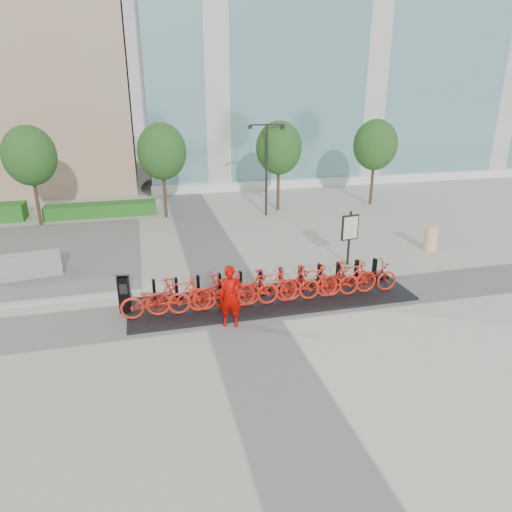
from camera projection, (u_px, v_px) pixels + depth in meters
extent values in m
plane|color=#B9B9AA|center=(238.00, 308.00, 14.91)|extent=(120.00, 120.00, 0.00)
cube|color=#578A9C|center=(335.00, 21.00, 37.63)|extent=(32.00, 16.00, 24.00)
cube|color=#2A6B1B|center=(102.00, 210.00, 25.63)|extent=(6.00, 1.20, 0.70)
cylinder|color=#2F1E18|center=(37.00, 197.00, 23.45)|extent=(0.18, 0.18, 3.00)
ellipsoid|color=#1A4C18|center=(30.00, 156.00, 22.73)|extent=(2.60, 2.60, 2.99)
cylinder|color=#2F1E18|center=(165.00, 191.00, 24.95)|extent=(0.18, 0.18, 3.00)
ellipsoid|color=#1A4C18|center=(162.00, 152.00, 24.23)|extent=(2.60, 2.60, 2.99)
cylinder|color=#2F1E18|center=(278.00, 185.00, 26.46)|extent=(0.18, 0.18, 3.00)
ellipsoid|color=#1A4C18|center=(279.00, 148.00, 25.73)|extent=(2.60, 2.60, 2.99)
cylinder|color=#2F1E18|center=(372.00, 180.00, 27.84)|extent=(0.18, 0.18, 3.00)
ellipsoid|color=#1A4C18|center=(375.00, 145.00, 27.12)|extent=(2.60, 2.60, 2.99)
cylinder|color=black|center=(266.00, 171.00, 24.97)|extent=(0.12, 0.12, 5.00)
cube|color=black|center=(258.00, 125.00, 24.02)|extent=(0.90, 0.08, 0.08)
cube|color=black|center=(275.00, 125.00, 24.23)|extent=(0.90, 0.08, 0.08)
cylinder|color=black|center=(250.00, 127.00, 23.95)|extent=(0.20, 0.20, 0.18)
cylinder|color=black|center=(283.00, 126.00, 24.36)|extent=(0.20, 0.20, 0.18)
cube|color=black|center=(273.00, 299.00, 15.47)|extent=(9.60, 2.40, 0.08)
imported|color=red|center=(155.00, 300.00, 14.04)|extent=(2.13, 0.74, 1.12)
imported|color=red|center=(179.00, 296.00, 14.18)|extent=(2.07, 0.58, 1.24)
imported|color=red|center=(202.00, 295.00, 14.37)|extent=(2.13, 0.74, 1.12)
imported|color=red|center=(224.00, 291.00, 14.52)|extent=(2.07, 0.58, 1.24)
imported|color=red|center=(246.00, 290.00, 14.71)|extent=(2.13, 0.74, 1.12)
imported|color=red|center=(268.00, 286.00, 14.85)|extent=(2.07, 0.58, 1.24)
imported|color=red|center=(289.00, 286.00, 15.04)|extent=(2.13, 0.74, 1.12)
imported|color=red|center=(309.00, 282.00, 15.18)|extent=(2.07, 0.58, 1.24)
imported|color=red|center=(329.00, 281.00, 15.37)|extent=(2.13, 0.74, 1.12)
imported|color=red|center=(349.00, 278.00, 15.52)|extent=(2.07, 0.58, 1.24)
imported|color=red|center=(368.00, 277.00, 15.70)|extent=(2.13, 0.74, 1.12)
cube|color=black|center=(124.00, 294.00, 14.35)|extent=(0.38, 0.34, 1.20)
cube|color=black|center=(122.00, 275.00, 14.13)|extent=(0.45, 0.40, 0.16)
cube|color=black|center=(123.00, 289.00, 14.13)|extent=(0.24, 0.06, 0.34)
imported|color=#A90300|center=(230.00, 297.00, 13.52)|extent=(0.81, 0.66, 1.91)
cylinder|color=orange|center=(431.00, 238.00, 20.08)|extent=(0.67, 0.67, 1.09)
cube|color=gray|center=(28.00, 266.00, 17.24)|extent=(2.43, 1.02, 0.91)
cylinder|color=black|center=(349.00, 238.00, 18.22)|extent=(0.10, 0.10, 2.24)
cube|color=black|center=(350.00, 227.00, 18.06)|extent=(0.74, 0.20, 1.02)
cube|color=beige|center=(351.00, 228.00, 18.01)|extent=(0.63, 0.11, 0.90)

